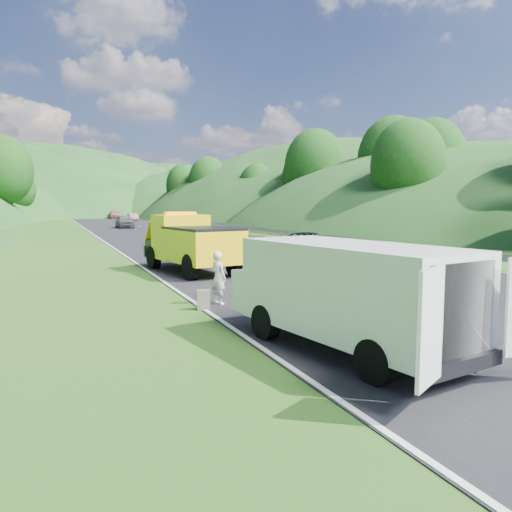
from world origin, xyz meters
name	(u,v)px	position (x,y,z in m)	size (l,w,h in m)	color
ground	(336,303)	(0.00, 0.00, 0.00)	(320.00, 320.00, 0.00)	#38661E
road_surface	(160,231)	(3.00, 40.00, 0.01)	(14.00, 200.00, 0.02)	black
guardrail	(195,226)	(10.30, 52.50, 0.00)	(0.06, 140.00, 1.52)	gray
tree_line_right	(260,222)	(23.00, 60.00, 0.00)	(14.00, 140.00, 14.00)	#215117
hills_backdrop	(103,214)	(6.50, 134.70, 0.00)	(201.00, 288.60, 44.00)	#2D5B23
tow_truck	(191,243)	(-2.21, 8.14, 1.26)	(3.10, 6.26, 2.58)	black
white_van	(345,290)	(-2.41, -4.21, 1.22)	(3.63, 6.43, 2.16)	black
woman	(219,304)	(-3.30, 1.12, 0.00)	(0.56, 0.41, 1.54)	silver
child	(297,320)	(-2.08, -1.52, 0.00)	(0.54, 0.42, 1.11)	tan
worker	(473,372)	(-1.01, -6.17, 0.00)	(1.06, 0.61, 1.64)	black
suitcase	(203,300)	(-3.92, 0.55, 0.28)	(0.35, 0.19, 0.57)	#66624D
spare_tire	(420,359)	(-1.39, -5.27, 0.00)	(0.67, 0.67, 0.20)	black
passing_suv	(308,258)	(5.21, 11.38, 0.00)	(2.23, 4.84, 1.35)	black
dist_car_a	(125,228)	(0.62, 49.05, 0.00)	(1.87, 4.65, 1.58)	#414145
dist_car_b	(133,221)	(5.43, 74.03, 0.00)	(1.37, 3.94, 1.30)	#825658
dist_car_c	(115,219)	(4.12, 87.31, 0.00)	(2.25, 5.53, 1.60)	#9A5B4D
dist_car_d	(114,217)	(5.34, 100.74, 0.00)	(1.87, 4.65, 1.58)	#7B5B5A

